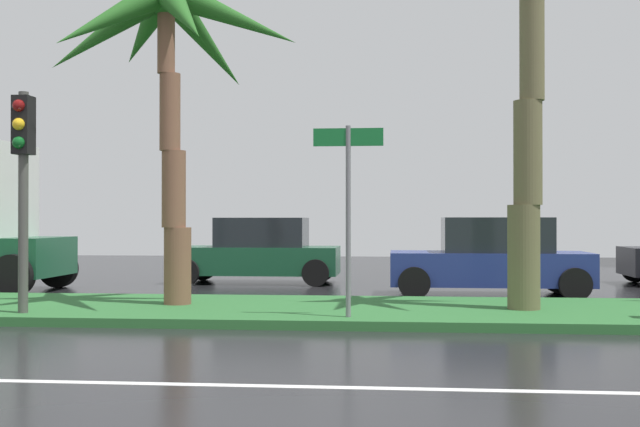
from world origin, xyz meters
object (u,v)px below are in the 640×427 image
(palm_tree_centre_left, at_px, (166,43))
(car_in_traffic_leading, at_px, (258,252))
(street_name_sign, at_px, (348,194))
(traffic_signal_median_left, at_px, (23,160))
(car_in_traffic_second, at_px, (491,258))

(palm_tree_centre_left, bearing_deg, car_in_traffic_leading, 85.62)
(street_name_sign, relative_size, car_in_traffic_leading, 0.70)
(palm_tree_centre_left, relative_size, street_name_sign, 2.03)
(traffic_signal_median_left, bearing_deg, street_name_sign, -0.41)
(traffic_signal_median_left, relative_size, car_in_traffic_second, 0.84)
(car_in_traffic_second, bearing_deg, street_name_sign, 61.96)
(car_in_traffic_second, bearing_deg, palm_tree_centre_left, 31.40)
(car_in_traffic_leading, bearing_deg, traffic_signal_median_left, 73.17)
(street_name_sign, xyz_separation_m, car_in_traffic_second, (2.82, 5.30, -1.25))
(car_in_traffic_leading, relative_size, car_in_traffic_second, 1.00)
(palm_tree_centre_left, relative_size, car_in_traffic_leading, 1.42)
(traffic_signal_median_left, distance_m, car_in_traffic_second, 9.88)
(palm_tree_centre_left, distance_m, car_in_traffic_second, 8.30)
(traffic_signal_median_left, bearing_deg, car_in_traffic_second, 32.83)
(palm_tree_centre_left, relative_size, car_in_traffic_second, 1.42)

